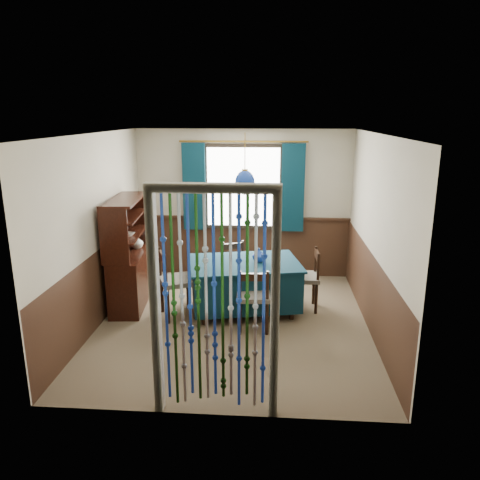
# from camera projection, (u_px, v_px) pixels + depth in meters

# --- Properties ---
(floor) EXTENTS (4.00, 4.00, 0.00)m
(floor) POSITION_uv_depth(u_px,v_px,m) (234.00, 323.00, 6.33)
(floor) COLOR brown
(floor) RESTS_ON ground
(ceiling) EXTENTS (4.00, 4.00, 0.00)m
(ceiling) POSITION_uv_depth(u_px,v_px,m) (233.00, 134.00, 5.67)
(ceiling) COLOR silver
(ceiling) RESTS_ON ground
(wall_back) EXTENTS (3.60, 0.00, 3.60)m
(wall_back) POSITION_uv_depth(u_px,v_px,m) (244.00, 204.00, 7.92)
(wall_back) COLOR #BAB098
(wall_back) RESTS_ON ground
(wall_front) EXTENTS (3.60, 0.00, 3.60)m
(wall_front) POSITION_uv_depth(u_px,v_px,m) (213.00, 290.00, 4.07)
(wall_front) COLOR #BAB098
(wall_front) RESTS_ON ground
(wall_left) EXTENTS (0.00, 4.00, 4.00)m
(wall_left) POSITION_uv_depth(u_px,v_px,m) (97.00, 231.00, 6.13)
(wall_left) COLOR #BAB098
(wall_left) RESTS_ON ground
(wall_right) EXTENTS (0.00, 4.00, 4.00)m
(wall_right) POSITION_uv_depth(u_px,v_px,m) (376.00, 236.00, 5.87)
(wall_right) COLOR #BAB098
(wall_right) RESTS_ON ground
(wainscot_back) EXTENTS (3.60, 0.00, 3.60)m
(wainscot_back) POSITION_uv_depth(u_px,v_px,m) (243.00, 247.00, 8.11)
(wainscot_back) COLOR #392215
(wainscot_back) RESTS_ON ground
(wainscot_front) EXTENTS (3.60, 0.00, 3.60)m
(wainscot_front) POSITION_uv_depth(u_px,v_px,m) (215.00, 366.00, 4.29)
(wainscot_front) COLOR #392215
(wainscot_front) RESTS_ON ground
(wainscot_left) EXTENTS (0.00, 4.00, 4.00)m
(wainscot_left) POSITION_uv_depth(u_px,v_px,m) (102.00, 285.00, 6.32)
(wainscot_left) COLOR #392215
(wainscot_left) RESTS_ON ground
(wainscot_right) EXTENTS (0.00, 4.00, 4.00)m
(wainscot_right) POSITION_uv_depth(u_px,v_px,m) (370.00, 292.00, 6.07)
(wainscot_right) COLOR #392215
(wainscot_right) RESTS_ON ground
(window) EXTENTS (1.32, 0.12, 1.42)m
(window) POSITION_uv_depth(u_px,v_px,m) (243.00, 187.00, 7.80)
(window) COLOR black
(window) RESTS_ON wall_back
(doorway) EXTENTS (1.16, 0.12, 2.18)m
(doorway) POSITION_uv_depth(u_px,v_px,m) (214.00, 309.00, 4.18)
(doorway) COLOR silver
(doorway) RESTS_ON ground
(dining_table) EXTENTS (1.70, 1.34, 0.73)m
(dining_table) POSITION_uv_depth(u_px,v_px,m) (245.00, 283.00, 6.61)
(dining_table) COLOR #092633
(dining_table) RESTS_ON floor
(chair_near) EXTENTS (0.45, 0.43, 0.86)m
(chair_near) POSITION_uv_depth(u_px,v_px,m) (253.00, 297.00, 6.01)
(chair_near) COLOR black
(chair_near) RESTS_ON floor
(chair_far) EXTENTS (0.51, 0.50, 0.81)m
(chair_far) POSITION_uv_depth(u_px,v_px,m) (236.00, 267.00, 7.26)
(chair_far) COLOR black
(chair_far) RESTS_ON floor
(chair_left) EXTENTS (0.61, 0.62, 0.96)m
(chair_left) POSITION_uv_depth(u_px,v_px,m) (175.00, 281.00, 6.42)
(chair_left) COLOR black
(chair_left) RESTS_ON floor
(chair_right) EXTENTS (0.43, 0.45, 0.89)m
(chair_right) POSITION_uv_depth(u_px,v_px,m) (306.00, 278.00, 6.68)
(chair_right) COLOR black
(chair_right) RESTS_ON floor
(sideboard) EXTENTS (0.54, 1.25, 1.59)m
(sideboard) POSITION_uv_depth(u_px,v_px,m) (129.00, 268.00, 6.81)
(sideboard) COLOR black
(sideboard) RESTS_ON floor
(pendant_lamp) EXTENTS (0.27, 0.27, 0.82)m
(pendant_lamp) POSITION_uv_depth(u_px,v_px,m) (245.00, 182.00, 6.24)
(pendant_lamp) COLOR olive
(pendant_lamp) RESTS_ON ceiling
(vase_table) EXTENTS (0.21, 0.21, 0.18)m
(vase_table) POSITION_uv_depth(u_px,v_px,m) (259.00, 255.00, 6.55)
(vase_table) COLOR navy
(vase_table) RESTS_ON dining_table
(bowl_shelf) EXTENTS (0.26, 0.26, 0.05)m
(bowl_shelf) POSITION_uv_depth(u_px,v_px,m) (127.00, 234.00, 6.49)
(bowl_shelf) COLOR beige
(bowl_shelf) RESTS_ON sideboard
(vase_sideboard) EXTENTS (0.24, 0.24, 0.21)m
(vase_sideboard) POSITION_uv_depth(u_px,v_px,m) (137.00, 241.00, 6.95)
(vase_sideboard) COLOR beige
(vase_sideboard) RESTS_ON sideboard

